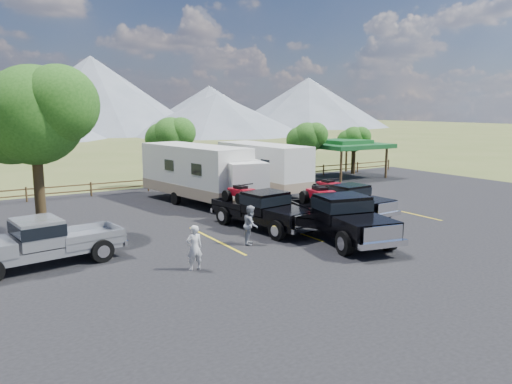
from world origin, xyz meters
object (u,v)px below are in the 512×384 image
tree_big_nw (33,115)px  rig_center (339,215)px  trailer_right (263,168)px  rig_right (347,199)px  pavilion (344,145)px  trailer_left (195,173)px  person_a (194,248)px  person_b (251,225)px  rig_left (262,208)px  pickup_silver (42,241)px  trailer_center (233,181)px

tree_big_nw → rig_center: 14.49m
trailer_right → rig_right: bearing=-92.2°
pavilion → tree_big_nw: bearing=-162.7°
tree_big_nw → trailer_left: size_ratio=0.75×
trailer_left → trailer_right: size_ratio=1.05×
pavilion → person_a: bearing=-142.8°
person_a → rig_center: bearing=-174.3°
tree_big_nw → trailer_right: size_ratio=0.79×
pavilion → person_b: pavilion is taller
rig_center → trailer_left: size_ratio=0.69×
rig_left → rig_center: bearing=-70.4°
rig_left → trailer_right: (5.49, 8.58, 0.79)m
rig_right → pickup_silver: size_ratio=0.93×
pickup_silver → person_b: size_ratio=3.68×
pavilion → rig_right: bearing=-130.7°
person_a → trailer_right: bearing=-130.0°
trailer_right → person_b: (-7.40, -10.72, -0.94)m
pickup_silver → person_a: bearing=46.2°
trailer_right → pickup_silver: bearing=-152.9°
pickup_silver → person_b: (8.26, -1.43, -0.10)m
trailer_left → rig_center: bearing=-90.9°
rig_left → trailer_left: (0.02, 7.88, 0.88)m
rig_right → pickup_silver: 15.88m
tree_big_nw → trailer_right: bearing=16.1°
trailer_left → trailer_center: bearing=-61.8°
rig_center → trailer_right: size_ratio=0.72×
pickup_silver → rig_center: bearing=69.2°
pickup_silver → person_a: 5.77m
pickup_silver → person_b: bearing=72.4°
trailer_left → person_a: 13.24m
trailer_center → person_a: trailer_center is taller
rig_right → trailer_left: (-5.66, 7.69, 0.96)m
rig_right → trailer_center: (-4.05, 5.66, 0.59)m
rig_right → pickup_silver: (-15.86, -0.90, 0.03)m
rig_left → rig_right: (5.68, 0.19, -0.08)m
tree_big_nw → pickup_silver: size_ratio=1.25×
trailer_left → pickup_silver: size_ratio=1.65×
tree_big_nw → rig_center: (11.42, -7.73, -4.45)m
trailer_right → person_b: trailer_right is taller
rig_left → trailer_left: 7.93m
rig_left → pavilion: bearing=28.4°
trailer_right → pickup_silver: size_ratio=1.57×
person_a → person_b: 4.09m
rig_left → pickup_silver: (-10.18, -0.71, -0.05)m
pavilion → trailer_center: size_ratio=0.74×
pickup_silver → person_b: pickup_silver is taller
pavilion → trailer_right: trailer_right is taller
tree_big_nw → rig_center: bearing=-34.1°
pavilion → trailer_right: bearing=-161.0°
rig_left → person_b: size_ratio=3.79×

